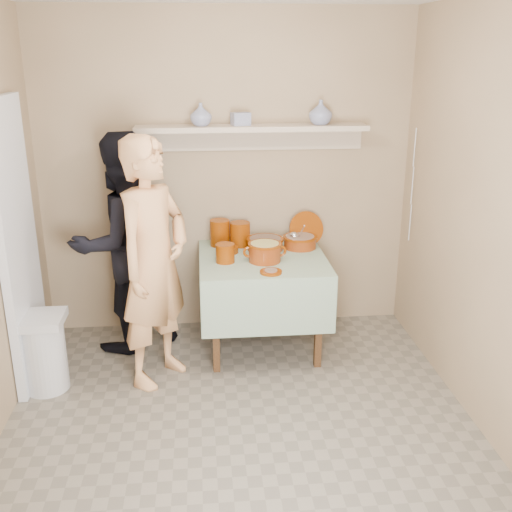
{
  "coord_description": "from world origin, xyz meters",
  "views": [
    {
      "loc": [
        -0.21,
        -3.06,
        2.27
      ],
      "look_at": [
        0.15,
        0.75,
        0.95
      ],
      "focal_mm": 42.0,
      "sensor_mm": 36.0,
      "label": 1
    }
  ],
  "objects": [
    {
      "name": "ground",
      "position": [
        0.0,
        0.0,
        0.0
      ],
      "size": [
        3.5,
        3.5,
        0.0
      ],
      "primitive_type": "plane",
      "color": "#716758",
      "rests_on": "ground"
    },
    {
      "name": "tile_panel",
      "position": [
        -1.46,
        0.95,
        1.0
      ],
      "size": [
        0.06,
        0.7,
        2.0
      ],
      "primitive_type": "cube",
      "color": "silver",
      "rests_on": "ground"
    },
    {
      "name": "plate_stack_a",
      "position": [
        -0.07,
        1.59,
        0.87
      ],
      "size": [
        0.16,
        0.16,
        0.21
      ],
      "primitive_type": "cylinder",
      "color": "#672705",
      "rests_on": "serving_table"
    },
    {
      "name": "plate_stack_b",
      "position": [
        0.1,
        1.57,
        0.86
      ],
      "size": [
        0.16,
        0.16,
        0.2
      ],
      "primitive_type": "cylinder",
      "color": "#672705",
      "rests_on": "serving_table"
    },
    {
      "name": "bowl_stack",
      "position": [
        -0.04,
        1.18,
        0.83
      ],
      "size": [
        0.14,
        0.14,
        0.14
      ],
      "primitive_type": "cylinder",
      "color": "#672705",
      "rests_on": "serving_table"
    },
    {
      "name": "empty_bowl",
      "position": [
        -0.01,
        1.4,
        0.79
      ],
      "size": [
        0.17,
        0.17,
        0.05
      ],
      "primitive_type": "cylinder",
      "color": "#672705",
      "rests_on": "serving_table"
    },
    {
      "name": "propped_lid",
      "position": [
        0.65,
        1.6,
        0.88
      ],
      "size": [
        0.3,
        0.16,
        0.27
      ],
      "primitive_type": "cylinder",
      "rotation": [
        1.2,
        0.0,
        0.15
      ],
      "color": "#672705",
      "rests_on": "serving_table"
    },
    {
      "name": "vase_right",
      "position": [
        0.73,
        1.6,
        1.81
      ],
      "size": [
        0.2,
        0.2,
        0.19
      ],
      "primitive_type": "imported",
      "rotation": [
        0.0,
        0.0,
        0.11
      ],
      "color": "navy",
      "rests_on": "wall_shelf"
    },
    {
      "name": "vase_left",
      "position": [
        -0.19,
        1.61,
        1.81
      ],
      "size": [
        0.23,
        0.23,
        0.17
      ],
      "primitive_type": "imported",
      "rotation": [
        0.0,
        0.0,
        0.54
      ],
      "color": "navy",
      "rests_on": "wall_shelf"
    },
    {
      "name": "ceramic_box",
      "position": [
        0.11,
        1.61,
        1.77
      ],
      "size": [
        0.16,
        0.13,
        0.1
      ],
      "primitive_type": "cube",
      "rotation": [
        0.0,
        0.0,
        0.29
      ],
      "color": "navy",
      "rests_on": "wall_shelf"
    },
    {
      "name": "person_cook",
      "position": [
        -0.55,
        0.86,
        0.88
      ],
      "size": [
        0.71,
        0.77,
        1.76
      ],
      "primitive_type": "imported",
      "rotation": [
        0.0,
        0.0,
        0.96
      ],
      "color": "tan",
      "rests_on": "ground"
    },
    {
      "name": "person_helper",
      "position": [
        -0.82,
        1.41,
        0.86
      ],
      "size": [
        1.05,
        1.01,
        1.71
      ],
      "primitive_type": "imported",
      "rotation": [
        0.0,
        0.0,
        -2.54
      ],
      "color": "black",
      "rests_on": "ground"
    },
    {
      "name": "room_shell",
      "position": [
        0.0,
        0.0,
        1.61
      ],
      "size": [
        3.04,
        3.54,
        2.62
      ],
      "color": "#9C815F",
      "rests_on": "ground"
    },
    {
      "name": "serving_table",
      "position": [
        0.25,
        1.28,
        0.64
      ],
      "size": [
        0.97,
        0.97,
        0.76
      ],
      "color": "#4C2D16",
      "rests_on": "ground"
    },
    {
      "name": "cazuela_meat_a",
      "position": [
        0.29,
        1.44,
        0.82
      ],
      "size": [
        0.3,
        0.3,
        0.1
      ],
      "color": "#67240C",
      "rests_on": "serving_table"
    },
    {
      "name": "cazuela_meat_b",
      "position": [
        0.57,
        1.47,
        0.82
      ],
      "size": [
        0.28,
        0.28,
        0.1
      ],
      "color": "#67240C",
      "rests_on": "serving_table"
    },
    {
      "name": "ladle",
      "position": [
        0.53,
        1.44,
        0.87
      ],
      "size": [
        0.08,
        0.26,
        0.19
      ],
      "color": "silver",
      "rests_on": "cazuela_meat_b"
    },
    {
      "name": "cazuela_rice",
      "position": [
        0.26,
        1.17,
        0.85
      ],
      "size": [
        0.33,
        0.25,
        0.14
      ],
      "color": "#67240C",
      "rests_on": "serving_table"
    },
    {
      "name": "front_plate",
      "position": [
        0.27,
        0.91,
        0.77
      ],
      "size": [
        0.16,
        0.16,
        0.03
      ],
      "color": "#672705",
      "rests_on": "serving_table"
    },
    {
      "name": "wall_shelf",
      "position": [
        0.2,
        1.65,
        1.67
      ],
      "size": [
        1.8,
        0.25,
        0.21
      ],
      "color": "tan",
      "rests_on": "room_shell"
    },
    {
      "name": "trash_bin",
      "position": [
        -1.33,
        0.77,
        0.28
      ],
      "size": [
        0.32,
        0.32,
        0.56
      ],
      "color": "silver",
      "rests_on": "ground"
    },
    {
      "name": "electrical_cord",
      "position": [
        1.47,
        1.48,
        1.25
      ],
      "size": [
        0.01,
        0.05,
        0.9
      ],
      "color": "silver",
      "rests_on": "wall_shelf"
    }
  ]
}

